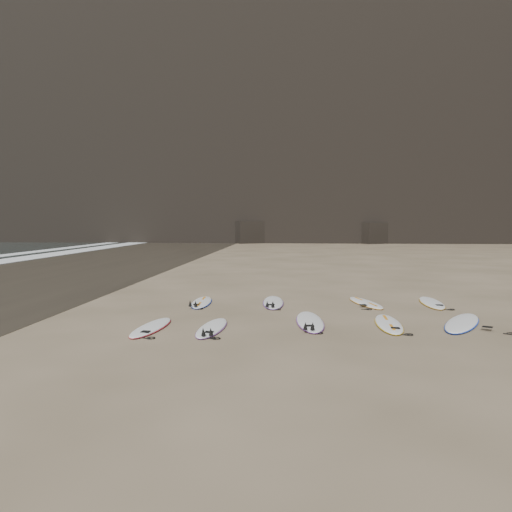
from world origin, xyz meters
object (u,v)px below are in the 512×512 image
(surfboard_8, at_px, (432,302))
(surfboard_0, at_px, (151,327))
(surfboard_5, at_px, (202,302))
(surfboard_6, at_px, (273,302))
(surfboard_7, at_px, (366,303))
(surfboard_4, at_px, (462,322))
(surfboard_2, at_px, (310,321))
(surfboard_3, at_px, (389,323))
(surfboard_1, at_px, (212,327))

(surfboard_8, bearing_deg, surfboard_0, -148.02)
(surfboard_0, xyz_separation_m, surfboard_8, (7.48, 4.05, 0.00))
(surfboard_5, xyz_separation_m, surfboard_6, (2.18, 0.14, 0.00))
(surfboard_6, xyz_separation_m, surfboard_7, (2.79, 0.13, -0.00))
(surfboard_6, distance_m, surfboard_8, 4.79)
(surfboard_7, bearing_deg, surfboard_4, -70.78)
(surfboard_5, bearing_deg, surfboard_8, 0.08)
(surfboard_5, bearing_deg, surfboard_0, -101.37)
(surfboard_4, bearing_deg, surfboard_6, 175.94)
(surfboard_2, distance_m, surfboard_7, 3.46)
(surfboard_6, distance_m, surfboard_7, 2.79)
(surfboard_0, bearing_deg, surfboard_5, 86.52)
(surfboard_0, height_order, surfboard_6, surfboard_6)
(surfboard_3, bearing_deg, surfboard_2, 178.32)
(surfboard_0, xyz_separation_m, surfboard_2, (3.71, 0.94, 0.01))
(surfboard_4, relative_size, surfboard_5, 1.20)
(surfboard_3, xyz_separation_m, surfboard_8, (1.89, 3.25, 0.00))
(surfboard_2, bearing_deg, surfboard_5, 136.91)
(surfboard_3, distance_m, surfboard_5, 5.81)
(surfboard_4, xyz_separation_m, surfboard_8, (0.09, 3.02, -0.01))
(surfboard_6, relative_size, surfboard_7, 1.09)
(surfboard_5, height_order, surfboard_7, same)
(surfboard_2, distance_m, surfboard_5, 4.18)
(surfboard_0, height_order, surfboard_2, surfboard_2)
(surfboard_7, bearing_deg, surfboard_2, -135.17)
(surfboard_6, relative_size, surfboard_8, 1.04)
(surfboard_6, bearing_deg, surfboard_0, -127.81)
(surfboard_0, relative_size, surfboard_7, 1.00)
(surfboard_0, relative_size, surfboard_3, 0.96)
(surfboard_4, bearing_deg, surfboard_3, -146.40)
(surfboard_4, distance_m, surfboard_5, 7.35)
(surfboard_2, height_order, surfboard_7, surfboard_2)
(surfboard_2, distance_m, surfboard_3, 1.88)
(surfboard_8, bearing_deg, surfboard_6, -173.15)
(surfboard_2, bearing_deg, surfboard_4, -1.44)
(surfboard_8, bearing_deg, surfboard_5, -173.05)
(surfboard_0, relative_size, surfboard_5, 1.00)
(surfboard_3, xyz_separation_m, surfboard_7, (-0.10, 3.10, -0.00))
(surfboard_0, distance_m, surfboard_4, 7.45)
(surfboard_1, relative_size, surfboard_6, 0.90)
(surfboard_7, xyz_separation_m, surfboard_8, (2.00, 0.15, 0.00))
(surfboard_4, bearing_deg, surfboard_2, -152.28)
(surfboard_1, relative_size, surfboard_5, 0.98)
(surfboard_0, relative_size, surfboard_8, 0.95)
(surfboard_0, xyz_separation_m, surfboard_3, (5.58, 0.80, 0.00))
(surfboard_1, bearing_deg, surfboard_5, 107.61)
(surfboard_0, xyz_separation_m, surfboard_6, (2.69, 3.77, 0.00))
(surfboard_2, distance_m, surfboard_8, 4.89)
(surfboard_1, distance_m, surfboard_3, 4.23)
(surfboard_3, bearing_deg, surfboard_4, 9.86)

